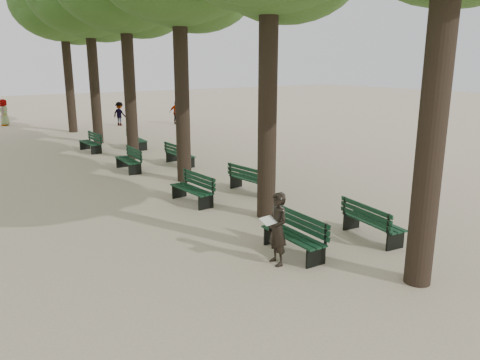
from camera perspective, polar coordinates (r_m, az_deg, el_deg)
ground at (r=10.42m, az=6.67°, el=-10.27°), size 120.00×120.00×0.00m
tree_central_5 at (r=31.28m, az=-20.86°, el=19.51°), size 6.00×6.00×9.95m
bench_left_0 at (r=10.87m, az=6.49°, el=-7.63°), size 0.63×1.82×0.92m
bench_left_1 at (r=14.67m, az=-5.88°, el=-1.79°), size 0.68×1.83×0.92m
bench_left_2 at (r=19.43m, az=-13.46°, el=1.87°), size 0.65×1.82×0.92m
bench_left_3 at (r=24.13m, az=-17.78°, el=3.94°), size 0.67×1.83×0.92m
bench_right_0 at (r=12.16m, az=15.82°, el=-5.68°), size 0.80×1.86×0.92m
bench_right_1 at (r=15.82m, az=1.36°, el=-0.52°), size 0.77×1.85×0.92m
bench_right_2 at (r=20.20m, az=-7.32°, el=2.62°), size 0.62×1.81×0.92m
bench_right_3 at (r=24.49m, az=-12.43°, el=4.44°), size 0.70×1.84×0.92m
man_with_map at (r=10.14m, az=4.58°, el=-5.96°), size 0.64×0.68×1.62m
pedestrian_b at (r=33.58m, az=-14.46°, el=7.82°), size 0.80×1.07×1.61m
pedestrian_c at (r=33.70m, az=-7.80°, el=8.18°), size 1.00×0.51×1.63m
pedestrian_d at (r=36.28m, az=-26.80°, el=7.36°), size 0.69×0.96×1.81m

